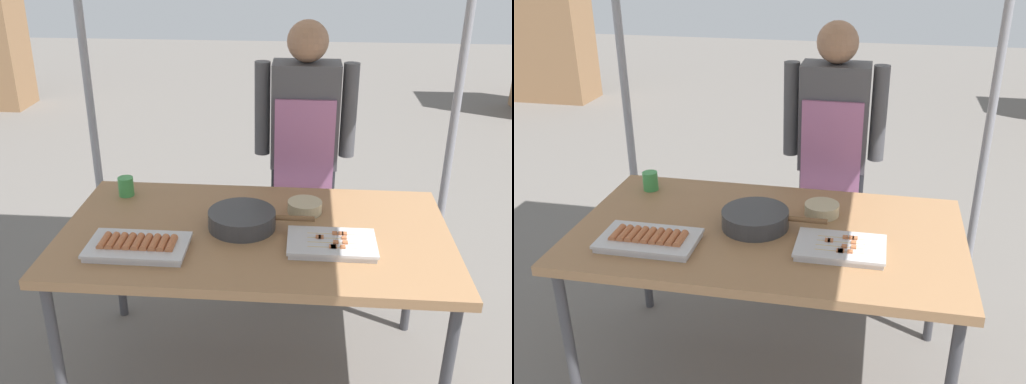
{
  "view_description": "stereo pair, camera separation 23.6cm",
  "coord_description": "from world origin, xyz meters",
  "views": [
    {
      "loc": [
        0.18,
        -2.1,
        1.87
      ],
      "look_at": [
        0.0,
        0.05,
        0.9
      ],
      "focal_mm": 40.43,
      "sensor_mm": 36.0,
      "label": 1
    },
    {
      "loc": [
        0.42,
        -2.06,
        1.87
      ],
      "look_at": [
        0.0,
        0.05,
        0.9
      ],
      "focal_mm": 40.43,
      "sensor_mm": 36.0,
      "label": 2
    }
  ],
  "objects": [
    {
      "name": "ground_plane",
      "position": [
        0.0,
        0.0,
        0.0
      ],
      "size": [
        18.0,
        18.0,
        0.0
      ],
      "primitive_type": "plane",
      "color": "#66605B"
    },
    {
      "name": "vendor_woman",
      "position": [
        0.19,
        0.75,
        0.88
      ],
      "size": [
        0.52,
        0.22,
        1.5
      ],
      "rotation": [
        0.0,
        0.0,
        3.14
      ],
      "color": "black",
      "rests_on": "ground"
    },
    {
      "name": "drink_cup_near_edge",
      "position": [
        -0.63,
        0.29,
        0.79
      ],
      "size": [
        0.07,
        0.07,
        0.09
      ],
      "primitive_type": "cylinder",
      "color": "#3F994C",
      "rests_on": "stall_table"
    },
    {
      "name": "tray_meat_skewers",
      "position": [
        0.31,
        -0.12,
        0.77
      ],
      "size": [
        0.34,
        0.23,
        0.04
      ],
      "color": "silver",
      "rests_on": "stall_table"
    },
    {
      "name": "cooking_wok",
      "position": [
        -0.05,
        0.02,
        0.79
      ],
      "size": [
        0.44,
        0.28,
        0.07
      ],
      "color": "#38383A",
      "rests_on": "stall_table"
    },
    {
      "name": "neighbor_stall_left",
      "position": [
        -3.58,
        4.27,
        1.01
      ],
      "size": [
        1.08,
        0.55,
        2.01
      ],
      "color": "#9E724C",
      "rests_on": "ground"
    },
    {
      "name": "stall_table",
      "position": [
        0.0,
        0.0,
        0.7
      ],
      "size": [
        1.6,
        0.9,
        0.75
      ],
      "color": "#9E724C",
      "rests_on": "ground"
    },
    {
      "name": "condiment_bowl",
      "position": [
        0.2,
        0.19,
        0.78
      ],
      "size": [
        0.15,
        0.15,
        0.05
      ],
      "primitive_type": "cylinder",
      "color": "#BFB28C",
      "rests_on": "stall_table"
    },
    {
      "name": "tray_grilled_sausages",
      "position": [
        -0.43,
        -0.21,
        0.77
      ],
      "size": [
        0.39,
        0.23,
        0.05
      ],
      "color": "silver",
      "rests_on": "stall_table"
    }
  ]
}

